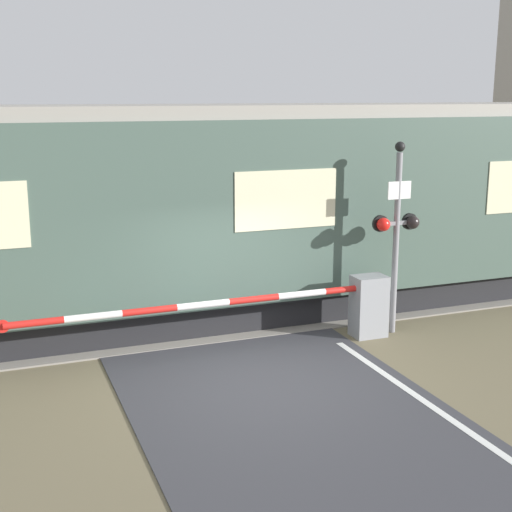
{
  "coord_description": "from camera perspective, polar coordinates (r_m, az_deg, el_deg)",
  "views": [
    {
      "loc": [
        -3.73,
        -9.58,
        4.3
      ],
      "look_at": [
        0.65,
        1.82,
        1.52
      ],
      "focal_mm": 50.0,
      "sensor_mm": 36.0,
      "label": 1
    }
  ],
  "objects": [
    {
      "name": "track_bed",
      "position": [
        14.15,
        -4.73,
        -4.83
      ],
      "size": [
        36.0,
        3.2,
        0.13
      ],
      "color": "gray",
      "rests_on": "ground_plane"
    },
    {
      "name": "ground_plane",
      "position": [
        11.14,
        0.26,
        -9.89
      ],
      "size": [
        80.0,
        80.0,
        0.0
      ],
      "primitive_type": "plane",
      "color": "#6B6047"
    },
    {
      "name": "crossing_barrier",
      "position": [
        12.74,
        6.54,
        -3.97
      ],
      "size": [
        6.64,
        0.44,
        1.12
      ],
      "color": "gray",
      "rests_on": "ground_plane"
    },
    {
      "name": "train",
      "position": [
        14.05,
        0.01,
        3.82
      ],
      "size": [
        19.36,
        2.98,
        4.12
      ],
      "color": "black",
      "rests_on": "ground_plane"
    },
    {
      "name": "signal_post",
      "position": [
        13.02,
        11.2,
        2.32
      ],
      "size": [
        0.91,
        0.26,
        3.5
      ],
      "color": "gray",
      "rests_on": "ground_plane"
    }
  ]
}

